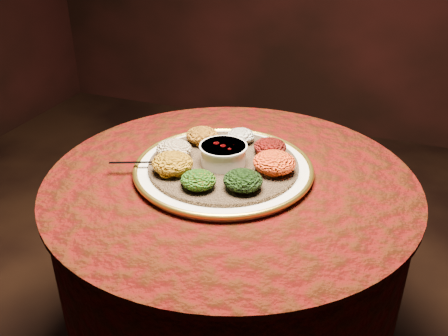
% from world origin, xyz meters
% --- Properties ---
extents(table, '(0.96, 0.96, 0.73)m').
position_xyz_m(table, '(0.00, 0.00, 0.55)').
color(table, black).
rests_on(table, ground).
extents(platter, '(0.53, 0.53, 0.02)m').
position_xyz_m(platter, '(-0.03, 0.02, 0.75)').
color(platter, white).
rests_on(platter, table).
extents(injera, '(0.50, 0.50, 0.01)m').
position_xyz_m(injera, '(-0.03, 0.02, 0.76)').
color(injera, brown).
rests_on(injera, platter).
extents(stew_bowl, '(0.12, 0.12, 0.05)m').
position_xyz_m(stew_bowl, '(-0.03, 0.02, 0.79)').
color(stew_bowl, silver).
rests_on(stew_bowl, injera).
extents(spoon, '(0.14, 0.07, 0.01)m').
position_xyz_m(spoon, '(-0.19, -0.05, 0.77)').
color(spoon, silver).
rests_on(spoon, injera).
extents(portion_ayib, '(0.08, 0.07, 0.04)m').
position_xyz_m(portion_ayib, '(-0.03, 0.15, 0.78)').
color(portion_ayib, silver).
rests_on(portion_ayib, injera).
extents(portion_kitfo, '(0.09, 0.08, 0.04)m').
position_xyz_m(portion_kitfo, '(0.07, 0.11, 0.78)').
color(portion_kitfo, black).
rests_on(portion_kitfo, injera).
extents(portion_tikil, '(0.11, 0.10, 0.05)m').
position_xyz_m(portion_tikil, '(0.11, 0.02, 0.79)').
color(portion_tikil, '#A3710D').
rests_on(portion_tikil, injera).
extents(portion_gomen, '(0.09, 0.09, 0.05)m').
position_xyz_m(portion_gomen, '(0.06, -0.08, 0.78)').
color(portion_gomen, black).
rests_on(portion_gomen, injera).
extents(portion_mixveg, '(0.09, 0.08, 0.04)m').
position_xyz_m(portion_mixveg, '(-0.04, -0.12, 0.78)').
color(portion_mixveg, '#AA480B').
rests_on(portion_mixveg, injera).
extents(portion_kik, '(0.10, 0.10, 0.05)m').
position_xyz_m(portion_kik, '(-0.13, -0.07, 0.79)').
color(portion_kik, '#B4780F').
rests_on(portion_kik, injera).
extents(portion_timatim, '(0.10, 0.09, 0.05)m').
position_xyz_m(portion_timatim, '(-0.16, 0.00, 0.78)').
color(portion_timatim, maroon).
rests_on(portion_timatim, injera).
extents(portion_shiro, '(0.09, 0.09, 0.04)m').
position_xyz_m(portion_shiro, '(-0.13, 0.11, 0.78)').
color(portion_shiro, '#A36013').
rests_on(portion_shiro, injera).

